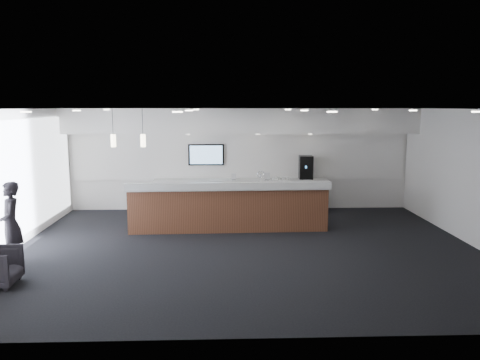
{
  "coord_description": "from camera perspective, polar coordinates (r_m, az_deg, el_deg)",
  "views": [
    {
      "loc": [
        -0.5,
        -9.8,
        3.05
      ],
      "look_at": [
        -0.1,
        1.3,
        1.3
      ],
      "focal_mm": 35.0,
      "sensor_mm": 36.0,
      "label": 1
    }
  ],
  "objects": [
    {
      "name": "coffee_machine",
      "position": [
        13.84,
        8.03,
        1.54
      ],
      "size": [
        0.41,
        0.53,
        0.68
      ],
      "rotation": [
        0.0,
        0.0,
        -0.06
      ],
      "color": "black",
      "rests_on": "back_credenza"
    },
    {
      "name": "cup_3",
      "position": [
        13.54,
        4.14,
        0.23
      ],
      "size": [
        0.14,
        0.14,
        0.1
      ],
      "primitive_type": "imported",
      "rotation": [
        0.0,
        0.0,
        1.94
      ],
      "color": "white",
      "rests_on": "back_credenza"
    },
    {
      "name": "ground",
      "position": [
        10.27,
        0.82,
        -8.33
      ],
      "size": [
        10.0,
        10.0,
        0.0
      ],
      "primitive_type": "plane",
      "color": "black",
      "rests_on": "ground"
    },
    {
      "name": "cup_2",
      "position": [
        13.56,
        4.73,
        0.23
      ],
      "size": [
        0.14,
        0.14,
        0.1
      ],
      "primitive_type": "imported",
      "rotation": [
        0.0,
        0.0,
        1.29
      ],
      "color": "white",
      "rests_on": "back_credenza"
    },
    {
      "name": "cup_1",
      "position": [
        13.57,
        5.32,
        0.23
      ],
      "size": [
        0.16,
        0.16,
        0.1
      ],
      "primitive_type": "imported",
      "rotation": [
        0.0,
        0.0,
        0.65
      ],
      "color": "white",
      "rests_on": "back_credenza"
    },
    {
      "name": "back_wall",
      "position": [
        13.89,
        0.01,
        2.54
      ],
      "size": [
        10.0,
        0.02,
        3.0
      ],
      "primitive_type": "cube",
      "color": "silver",
      "rests_on": "ground"
    },
    {
      "name": "wall_tv",
      "position": [
        13.78,
        -4.14,
        3.09
      ],
      "size": [
        1.05,
        0.08,
        0.62
      ],
      "color": "black",
      "rests_on": "back_wall"
    },
    {
      "name": "left_wall",
      "position": [
        10.89,
        -26.45,
        -0.18
      ],
      "size": [
        0.02,
        8.0,
        3.0
      ],
      "primitive_type": "cube",
      "color": "silver",
      "rests_on": "ground"
    },
    {
      "name": "soffit_bulkhead",
      "position": [
        13.36,
        0.08,
        7.23
      ],
      "size": [
        10.0,
        0.9,
        0.7
      ],
      "primitive_type": "cube",
      "color": "white",
      "rests_on": "back_wall"
    },
    {
      "name": "ceiling",
      "position": [
        9.81,
        0.86,
        8.65
      ],
      "size": [
        10.0,
        8.0,
        0.02
      ],
      "primitive_type": "cube",
      "color": "black",
      "rests_on": "back_wall"
    },
    {
      "name": "cup_0",
      "position": [
        13.59,
        5.9,
        0.23
      ],
      "size": [
        0.11,
        0.11,
        0.1
      ],
      "primitive_type": "imported",
      "color": "white",
      "rests_on": "back_credenza"
    },
    {
      "name": "alcove_panel",
      "position": [
        13.85,
        0.01,
        2.94
      ],
      "size": [
        9.8,
        0.06,
        1.4
      ],
      "primitive_type": "cube",
      "color": "white",
      "rests_on": "back_wall"
    },
    {
      "name": "ceiling_can_lights",
      "position": [
        9.81,
        0.86,
        8.48
      ],
      "size": [
        7.0,
        5.0,
        0.02
      ],
      "primitive_type": null,
      "color": "white",
      "rests_on": "ceiling"
    },
    {
      "name": "service_counter",
      "position": [
        11.63,
        -1.4,
        -3.34
      ],
      "size": [
        4.97,
        0.95,
        1.49
      ],
      "rotation": [
        0.0,
        0.0,
        0.03
      ],
      "color": "#4E2C1A",
      "rests_on": "ground"
    },
    {
      "name": "right_wall",
      "position": [
        11.34,
        26.97,
        0.11
      ],
      "size": [
        0.02,
        8.0,
        3.0
      ],
      "primitive_type": "cube",
      "color": "silver",
      "rests_on": "ground"
    },
    {
      "name": "window_blinds_wall",
      "position": [
        10.88,
        -26.26,
        -0.18
      ],
      "size": [
        0.04,
        7.36,
        2.55
      ],
      "primitive_type": "cube",
      "color": "silver",
      "rests_on": "left_wall"
    },
    {
      "name": "pendant_right",
      "position": [
        10.94,
        -15.86,
        4.41
      ],
      "size": [
        0.12,
        0.12,
        0.3
      ],
      "primitive_type": "cylinder",
      "color": "#FFF0C6",
      "rests_on": "ceiling"
    },
    {
      "name": "pendant_left",
      "position": [
        10.8,
        -12.24,
        4.49
      ],
      "size": [
        0.12,
        0.12,
        0.3
      ],
      "primitive_type": "cylinder",
      "color": "#FFF0C6",
      "rests_on": "ceiling"
    },
    {
      "name": "lounge_guest",
      "position": [
        10.07,
        -26.14,
        -4.8
      ],
      "size": [
        0.61,
        0.71,
        1.63
      ],
      "primitive_type": "imported",
      "rotation": [
        0.0,
        0.0,
        -1.12
      ],
      "color": "black",
      "rests_on": "ground"
    },
    {
      "name": "back_credenza",
      "position": [
        13.69,
        0.06,
        -1.88
      ],
      "size": [
        5.06,
        0.66,
        0.95
      ],
      "color": "gray",
      "rests_on": "ground"
    },
    {
      "name": "info_sign_right",
      "position": [
        13.52,
        3.33,
        0.46
      ],
      "size": [
        0.16,
        0.03,
        0.22
      ],
      "primitive_type": "cube",
      "rotation": [
        0.0,
        0.0,
        -0.05
      ],
      "color": "silver",
      "rests_on": "back_credenza"
    },
    {
      "name": "info_sign_left",
      "position": [
        13.51,
        -0.77,
        0.41
      ],
      "size": [
        0.14,
        0.02,
        0.19
      ],
      "primitive_type": "cube",
      "rotation": [
        0.0,
        0.0,
        -0.03
      ],
      "color": "silver",
      "rests_on": "back_credenza"
    }
  ]
}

